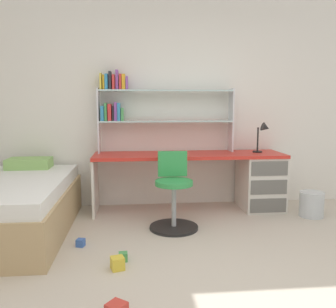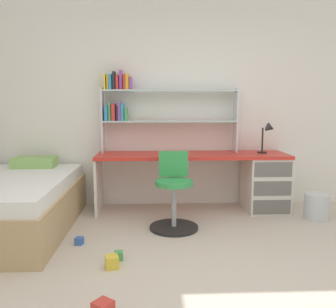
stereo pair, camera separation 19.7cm
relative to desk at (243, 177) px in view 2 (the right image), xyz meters
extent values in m
cube|color=beige|center=(-0.75, -2.07, -0.43)|extent=(5.83, 5.79, 0.02)
cube|color=white|center=(-0.75, 0.36, 0.98)|extent=(5.83, 0.06, 2.80)
cube|color=red|center=(-0.64, 0.00, 0.28)|extent=(2.35, 0.61, 0.04)
cube|color=silver|center=(0.29, 0.00, -0.08)|extent=(0.50, 0.58, 0.68)
cube|color=silver|center=(-1.80, 0.00, -0.08)|extent=(0.03, 0.54, 0.68)
cube|color=#64625E|center=(0.29, -0.29, -0.30)|extent=(0.45, 0.01, 0.17)
cube|color=#64625E|center=(0.29, -0.29, -0.08)|extent=(0.45, 0.01, 0.17)
cube|color=#64625E|center=(0.29, -0.29, 0.15)|extent=(0.45, 0.01, 0.17)
cube|color=silver|center=(-1.75, 0.19, 0.71)|extent=(0.02, 0.22, 0.80)
cube|color=silver|center=(-0.07, 0.19, 0.71)|extent=(0.02, 0.22, 0.80)
cube|color=silver|center=(-0.91, 0.19, 0.70)|extent=(1.67, 0.22, 0.02)
cube|color=silver|center=(-0.91, 0.19, 1.08)|extent=(1.67, 0.22, 0.02)
cube|color=#338CBF|center=(-1.70, 0.19, 0.80)|extent=(0.04, 0.17, 0.18)
cube|color=#4CA559|center=(-1.66, 0.19, 0.82)|extent=(0.03, 0.14, 0.22)
cube|color=red|center=(-1.61, 0.19, 0.81)|extent=(0.04, 0.19, 0.21)
cube|color=#26262D|center=(-1.57, 0.19, 0.80)|extent=(0.02, 0.15, 0.18)
cube|color=purple|center=(-1.54, 0.19, 0.82)|extent=(0.04, 0.16, 0.23)
cube|color=#338CBF|center=(-1.50, 0.19, 0.82)|extent=(0.04, 0.20, 0.22)
cube|color=#4CA559|center=(-1.46, 0.19, 0.78)|extent=(0.03, 0.16, 0.16)
cube|color=yellow|center=(-1.71, 0.19, 1.18)|extent=(0.02, 0.18, 0.19)
cube|color=gold|center=(-1.68, 0.19, 1.18)|extent=(0.02, 0.15, 0.17)
cube|color=#338CBF|center=(-1.64, 0.19, 1.18)|extent=(0.04, 0.16, 0.19)
cube|color=#26262D|center=(-1.60, 0.19, 1.20)|extent=(0.03, 0.18, 0.22)
cube|color=red|center=(-1.56, 0.19, 1.18)|extent=(0.03, 0.20, 0.18)
cube|color=purple|center=(-1.52, 0.19, 1.21)|extent=(0.03, 0.15, 0.24)
cube|color=red|center=(-1.47, 0.19, 1.18)|extent=(0.03, 0.18, 0.19)
cube|color=gold|center=(-1.44, 0.19, 1.18)|extent=(0.04, 0.17, 0.19)
cube|color=purple|center=(-1.40, 0.19, 1.17)|extent=(0.03, 0.19, 0.16)
cylinder|color=black|center=(0.24, 0.04, 0.31)|extent=(0.12, 0.12, 0.02)
cylinder|color=black|center=(0.24, 0.04, 0.47)|extent=(0.02, 0.02, 0.30)
cone|color=black|center=(0.32, -0.01, 0.62)|extent=(0.12, 0.11, 0.13)
cylinder|color=black|center=(-0.90, -0.66, -0.40)|extent=(0.52, 0.52, 0.03)
cylinder|color=#A5A8AD|center=(-0.90, -0.66, -0.18)|extent=(0.05, 0.05, 0.48)
cylinder|color=green|center=(-0.90, -0.66, 0.08)|extent=(0.40, 0.40, 0.05)
cube|color=green|center=(-0.90, -0.49, 0.26)|extent=(0.32, 0.05, 0.28)
cube|color=tan|center=(-2.58, -0.65, -0.21)|extent=(1.13, 1.91, 0.42)
cube|color=white|center=(-2.58, -0.65, 0.07)|extent=(1.07, 1.85, 0.14)
cube|color=#8CBF66|center=(-2.58, 0.06, 0.20)|extent=(0.50, 0.32, 0.12)
cylinder|color=silver|center=(0.77, -0.40, -0.27)|extent=(0.28, 0.28, 0.30)
cube|color=gold|center=(-1.47, -1.57, -0.37)|extent=(0.13, 0.13, 0.10)
cube|color=#3860B7|center=(-1.83, -1.06, -0.38)|extent=(0.09, 0.09, 0.07)
cube|color=#479E51|center=(-1.42, -1.41, -0.38)|extent=(0.08, 0.08, 0.07)
camera|label=1|loc=(-1.33, -4.31, 0.90)|focal=37.98mm
camera|label=2|loc=(-1.13, -4.32, 0.90)|focal=37.98mm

